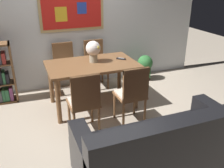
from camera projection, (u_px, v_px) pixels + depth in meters
name	position (u px, v px, depth m)	size (l,w,h in m)	color
ground_plane	(103.00, 118.00, 3.81)	(12.00, 12.00, 0.00)	tan
wall_back_with_painting	(75.00, 18.00, 4.59)	(5.20, 0.14, 2.60)	silver
dining_table	(92.00, 69.00, 3.95)	(1.43, 0.88, 0.75)	brown
dining_chair_near_left	(84.00, 99.00, 3.23)	(0.40, 0.41, 0.91)	brown
dining_chair_far_right	(95.00, 60.00, 4.77)	(0.40, 0.41, 0.91)	brown
dining_chair_far_left	(65.00, 63.00, 4.57)	(0.40, 0.41, 0.91)	brown
dining_chair_near_right	(132.00, 91.00, 3.46)	(0.40, 0.41, 0.91)	brown
leather_couch	(161.00, 151.00, 2.63)	(1.80, 0.84, 0.84)	black
bookshelf	(3.00, 76.00, 4.16)	(0.36, 0.28, 1.04)	brown
potted_ivy	(145.00, 67.00, 5.14)	(0.32, 0.32, 0.53)	brown
flower_vase	(93.00, 50.00, 3.90)	(0.25, 0.23, 0.34)	tan
tv_remote	(121.00, 59.00, 4.10)	(0.14, 0.14, 0.02)	black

